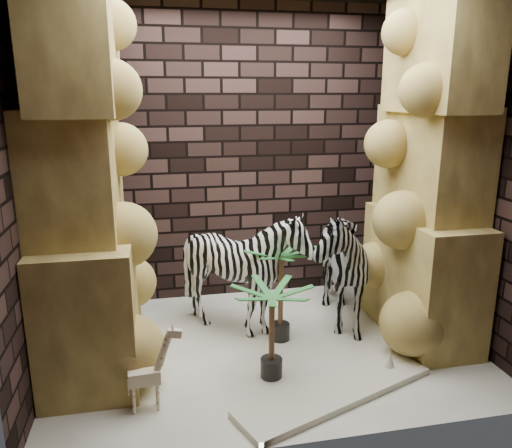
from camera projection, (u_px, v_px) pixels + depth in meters
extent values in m
plane|color=white|center=(266.00, 347.00, 4.33)|extent=(3.50, 3.50, 0.00)
plane|color=black|center=(240.00, 156.00, 5.13)|extent=(3.50, 0.00, 3.50)
plane|color=black|center=(317.00, 211.00, 2.77)|extent=(3.50, 0.00, 3.50)
plane|color=black|center=(31.00, 183.00, 3.61)|extent=(0.00, 3.00, 3.00)
plane|color=black|center=(466.00, 169.00, 4.29)|extent=(0.00, 3.00, 3.00)
imported|color=white|center=(331.00, 251.00, 4.69)|extent=(0.76, 1.24, 1.39)
imported|color=white|center=(245.00, 277.00, 4.48)|extent=(1.07, 1.27, 1.07)
cube|color=beige|center=(336.00, 391.00, 3.64)|extent=(1.62, 0.94, 0.05)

